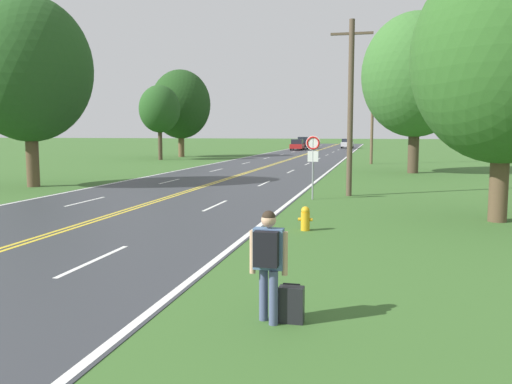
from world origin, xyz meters
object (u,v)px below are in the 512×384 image
Objects in this scene: tree_left_verge at (416,75)px; car_black_van_approaching at (304,143)px; tree_far_back at (28,69)px; car_red_sedan_nearest at (297,145)px; hitchhiker_person at (268,255)px; fire_hydrant at (305,218)px; car_silver_suv_mid_near at (347,143)px; tree_mid_treeline at (181,104)px; suitcase at (291,305)px; tree_right_cluster at (160,109)px; tree_behind_sign at (505,58)px; traffic_sign at (313,151)px.

car_black_van_approaching is (-13.96, 47.89, -5.54)m from tree_left_verge.
car_black_van_approaching is (5.53, 61.59, -4.92)m from tree_far_back.
car_red_sedan_nearest is at bearing 84.56° from tree_far_back.
hitchhiker_person is 0.18× the size of tree_far_back.
car_black_van_approaching is at bearing 97.80° from fire_hydrant.
car_silver_suv_mid_near is (-7.43, 53.19, -5.68)m from tree_left_verge.
fire_hydrant is 45.80m from tree_mid_treeline.
suitcase is 0.08× the size of tree_right_cluster.
fire_hydrant is at bearing -100.57° from tree_left_verge.
car_black_van_approaching is at bearing 102.77° from tree_behind_sign.
fire_hydrant is at bearing 4.00° from hitchhiker_person.
hitchhiker_person reaches higher than suitcase.
tree_mid_treeline is at bearing 123.04° from tree_behind_sign.
tree_mid_treeline reaches higher than hitchhiker_person.
tree_right_cluster reaches higher than suitcase.
car_black_van_approaching is at bearing 75.29° from tree_right_cluster.
tree_right_cluster is 0.76× the size of tree_far_back.
car_silver_suv_mid_near is at bearing -50.46° from car_black_van_approaching.
suitcase is at bearing -83.93° from fire_hydrant.
car_red_sedan_nearest reaches higher than car_silver_suv_mid_near.
traffic_sign is 0.28× the size of tree_far_back.
car_black_van_approaching is at bearing 7.90° from hitchhiker_person.
tree_left_verge is 1.13× the size of tree_mid_treeline.
car_silver_suv_mid_near is at bearing 65.21° from tree_mid_treeline.
suitcase is 0.06× the size of tree_far_back.
traffic_sign is 8.22m from tree_behind_sign.
car_black_van_approaching is (-9.69, 70.75, 0.63)m from fire_hydrant.
car_black_van_approaching reaches higher than car_red_sedan_nearest.
tree_far_back is 62.03m from car_black_van_approaching.
suitcase is 14.79m from traffic_sign.
tree_left_verge is 2.15× the size of car_red_sedan_nearest.
car_silver_suv_mid_near is at bearing 3.24° from suitcase.
suitcase is 31.19m from tree_left_verge.
tree_right_cluster reaches higher than hitchhiker_person.
car_red_sedan_nearest is at bearing 108.57° from tree_left_verge.
hitchhiker_person is 14.80m from traffic_sign.
car_red_sedan_nearest is (-9.90, 65.01, 0.46)m from fire_hydrant.
car_black_van_approaching is (-10.16, 78.36, -0.04)m from hitchhiker_person.
car_black_van_approaching is (9.40, 35.81, -3.98)m from tree_right_cluster.
car_black_van_approaching is (-10.49, 78.25, 0.71)m from suitcase.
tree_mid_treeline reaches higher than suitcase.
suitcase is 0.07× the size of tree_behind_sign.
car_silver_suv_mid_near is at bearing -33.78° from car_red_sedan_nearest.
tree_mid_treeline is at bearing 162.56° from car_black_van_approaching.
hitchhiker_person is at bearing -172.12° from car_black_van_approaching.
tree_left_verge is (3.47, 30.36, 6.26)m from suitcase.
tree_mid_treeline is 32.31m from tree_far_back.
tree_left_verge reaches higher than car_red_sedan_nearest.
car_red_sedan_nearest is 1.07× the size of car_black_van_approaching.
tree_left_verge is at bearing -163.82° from car_red_sedan_nearest.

